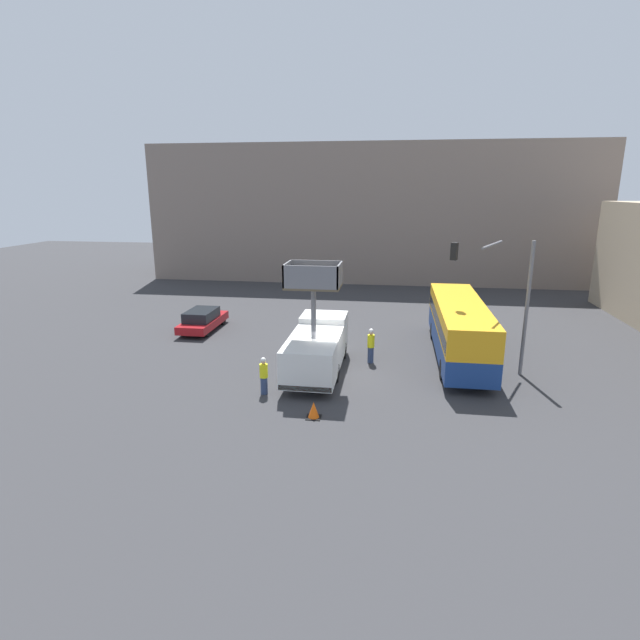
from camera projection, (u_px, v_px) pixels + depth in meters
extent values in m
plane|color=#333335|center=(336.00, 376.00, 25.09)|extent=(120.00, 120.00, 0.00)
cube|color=gray|center=(370.00, 213.00, 52.24)|extent=(44.00, 10.00, 13.45)
cube|color=silver|center=(324.00, 332.00, 27.58)|extent=(2.45, 2.15, 2.03)
cube|color=silver|center=(314.00, 355.00, 24.19)|extent=(2.45, 5.01, 1.75)
cube|color=red|center=(305.00, 389.00, 22.03)|extent=(2.40, 0.10, 0.24)
cylinder|color=black|center=(305.00, 348.00, 27.98)|extent=(0.30, 0.93, 0.93)
cylinder|color=black|center=(343.00, 350.00, 27.67)|extent=(0.30, 0.93, 0.93)
cylinder|color=black|center=(292.00, 370.00, 24.56)|extent=(0.30, 0.93, 0.93)
cylinder|color=black|center=(336.00, 372.00, 24.25)|extent=(0.30, 0.93, 0.93)
cylinder|color=slate|center=(314.00, 313.00, 23.66)|extent=(0.24, 0.24, 2.48)
cube|color=brown|center=(313.00, 286.00, 23.33)|extent=(2.55, 1.92, 0.10)
cube|color=slate|center=(287.00, 274.00, 23.36)|extent=(0.08, 1.92, 1.05)
cube|color=slate|center=(340.00, 275.00, 23.01)|extent=(0.08, 1.92, 1.05)
cube|color=slate|center=(316.00, 271.00, 24.06)|extent=(2.55, 0.08, 1.05)
cube|color=slate|center=(310.00, 277.00, 22.30)|extent=(2.55, 0.08, 1.05)
cube|color=navy|center=(458.00, 339.00, 27.65)|extent=(2.47, 11.43, 1.21)
cube|color=orange|center=(460.00, 316.00, 27.31)|extent=(2.47, 11.43, 1.48)
cube|color=black|center=(460.00, 320.00, 27.36)|extent=(2.49, 10.97, 0.65)
cylinder|color=black|center=(433.00, 330.00, 31.33)|extent=(0.30, 1.01, 1.01)
cylinder|color=black|center=(469.00, 332.00, 31.02)|extent=(0.30, 1.01, 1.01)
cylinder|color=black|center=(443.00, 369.00, 24.55)|extent=(0.30, 1.01, 1.01)
cylinder|color=black|center=(489.00, 372.00, 24.24)|extent=(0.30, 1.01, 1.01)
cylinder|color=slate|center=(527.00, 310.00, 24.44)|extent=(0.18, 0.18, 6.75)
cylinder|color=slate|center=(493.00, 245.00, 24.62)|extent=(1.61, 3.52, 0.13)
cube|color=black|center=(454.00, 251.00, 25.70)|extent=(0.42, 0.42, 0.90)
sphere|color=red|center=(455.00, 247.00, 25.64)|extent=(0.20, 0.20, 0.20)
cylinder|color=navy|center=(264.00, 385.00, 22.81)|extent=(0.32, 0.32, 0.80)
cylinder|color=yellow|center=(264.00, 371.00, 22.63)|extent=(0.38, 0.38, 0.63)
sphere|color=tan|center=(263.00, 362.00, 22.52)|extent=(0.22, 0.22, 0.22)
sphere|color=white|center=(263.00, 360.00, 22.50)|extent=(0.23, 0.23, 0.23)
cylinder|color=navy|center=(371.00, 355.00, 26.94)|extent=(0.32, 0.32, 0.87)
cylinder|color=yellow|center=(371.00, 341.00, 26.74)|extent=(0.38, 0.38, 0.69)
sphere|color=tan|center=(371.00, 333.00, 26.62)|extent=(0.24, 0.24, 0.24)
sphere|color=white|center=(371.00, 331.00, 26.60)|extent=(0.25, 0.25, 0.25)
cube|color=black|center=(314.00, 417.00, 20.49)|extent=(0.60, 0.60, 0.03)
cone|color=#F25B0F|center=(314.00, 410.00, 20.41)|extent=(0.48, 0.48, 0.68)
cube|color=maroon|center=(203.00, 322.00, 33.16)|extent=(1.90, 4.79, 0.51)
cube|color=black|center=(201.00, 315.00, 32.79)|extent=(1.67, 2.64, 0.64)
cylinder|color=black|center=(200.00, 319.00, 34.76)|extent=(0.22, 0.64, 0.64)
cylinder|color=black|center=(223.00, 320.00, 34.52)|extent=(0.22, 0.64, 0.64)
cylinder|color=black|center=(182.00, 331.00, 31.91)|extent=(0.22, 0.64, 0.64)
cylinder|color=black|center=(207.00, 332.00, 31.68)|extent=(0.22, 0.64, 0.64)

